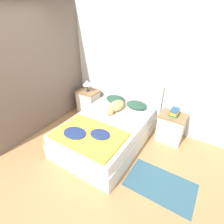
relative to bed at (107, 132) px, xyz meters
The scene contains 14 objects.
ground_plane 1.07m from the bed, 95.69° to the right, with size 16.00×16.00×0.00m, color tan.
wall_back 1.50m from the bed, 95.40° to the left, with size 9.00×0.06×2.55m.
wall_side_left 1.83m from the bed, behind, with size 0.06×3.10×2.55m.
bed is the anchor object (origin of this frame).
headboard 1.06m from the bed, 90.00° to the left, with size 1.47×0.06×1.03m.
nightstand_left 1.31m from the bed, 144.58° to the left, with size 0.51×0.43×0.60m.
nightstand_right 1.31m from the bed, 35.42° to the left, with size 0.51×0.43×0.60m.
pillow_left 0.89m from the bed, 108.91° to the left, with size 0.47×0.33×0.12m.
pillow_right 0.89m from the bed, 71.09° to the left, with size 0.47×0.33×0.12m.
quilt 0.63m from the bed, 90.96° to the right, with size 1.19×0.81×0.09m.
dog 0.58m from the bed, 98.34° to the left, with size 0.28×0.66×0.18m.
book_stack 1.39m from the bed, 35.98° to the left, with size 0.17×0.23×0.12m.
table_lamp 1.42m from the bed, 144.67° to the left, with size 0.22×0.22×0.28m.
rug 1.38m from the bed, 18.02° to the right, with size 1.06×0.65×0.00m.
Camera 1 is at (1.68, -1.28, 2.43)m, focal length 28.00 mm.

